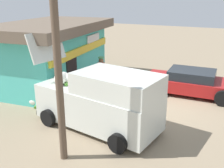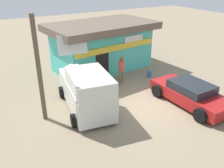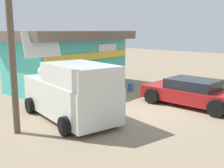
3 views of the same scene
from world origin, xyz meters
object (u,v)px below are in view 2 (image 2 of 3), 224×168
Objects in this scene: customer_bending at (94,77)px; storefront_bar at (102,45)px; unloaded_banana_pile at (72,79)px; paint_bucket at (149,74)px; vendor_standing at (122,68)px; delivery_van at (86,89)px; parked_sedan at (191,94)px.

storefront_bar is at bearing 54.19° from customer_bending.
paint_bucket is (4.57, -1.82, 0.00)m from unloaded_banana_pile.
delivery_van is at bearing -152.79° from vendor_standing.
unloaded_banana_pile is (-4.18, 5.60, -0.36)m from parked_sedan.
unloaded_banana_pile is at bearing 126.69° from parked_sedan.
vendor_standing is 2.05× the size of unloaded_banana_pile.
storefront_bar is 8.68× the size of unloaded_banana_pile.
storefront_bar is at bearing 121.28° from paint_bucket.
customer_bending is (-3.50, 3.89, 0.25)m from parked_sedan.
delivery_van is 1.16× the size of parked_sedan.
storefront_bar is 3.32m from unloaded_banana_pile.
parked_sedan is 3.20× the size of customer_bending.
delivery_van is 3.71× the size of customer_bending.
storefront_bar reaches higher than vendor_standing.
delivery_van reaches higher than customer_bending.
vendor_standing is (-1.72, 3.82, 0.45)m from parked_sedan.
vendor_standing is at bearing 27.21° from delivery_van.
delivery_van is at bearing -127.47° from customer_bending.
unloaded_banana_pile is (-0.67, 1.71, -0.61)m from customer_bending.
paint_bucket is (3.90, -0.11, -0.60)m from customer_bending.
parked_sedan is at bearing -95.97° from paint_bucket.
delivery_van is 3.49m from unloaded_banana_pile.
vendor_standing is 1.79m from customer_bending.
delivery_van is at bearing -126.42° from storefront_bar.
customer_bending is 1.94m from unloaded_banana_pile.
paint_bucket is at bearing -58.72° from storefront_bar.
delivery_van is at bearing 154.59° from parked_sedan.
storefront_bar reaches higher than paint_bucket.
vendor_standing is 4.21× the size of paint_bucket.
vendor_standing is 1.32× the size of customer_bending.
storefront_bar is at bearing 53.58° from delivery_van.
parked_sedan is 7.00m from unloaded_banana_pile.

